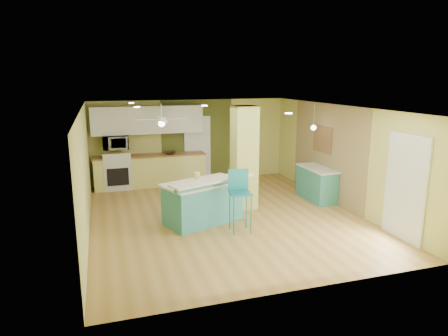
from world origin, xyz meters
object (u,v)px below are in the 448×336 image
Objects in this scene: bar_stool at (239,190)px; canister at (197,176)px; peninsula at (203,201)px; fruit_bowl at (170,153)px; side_counter at (316,183)px.

canister is (-0.68, 0.92, 0.13)m from bar_stool.
bar_stool is at bearing -53.47° from canister.
peninsula reaches higher than fruit_bowl.
fruit_bowl is at bearing 91.08° from canister.
side_counter is 7.61× the size of canister.
peninsula is 6.27× the size of fruit_bowl.
peninsula is 1.59× the size of side_counter.
peninsula is at bearing 135.99° from bar_stool.
peninsula is 1.62× the size of bar_stool.
canister reaches higher than peninsula.
bar_stool is (0.60, -0.69, 0.38)m from peninsula.
side_counter is at bearing 33.63° from bar_stool.
peninsula reaches higher than side_counter.
bar_stool is at bearing -70.24° from peninsula.
fruit_bowl is (-0.74, 4.05, 0.11)m from bar_stool.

